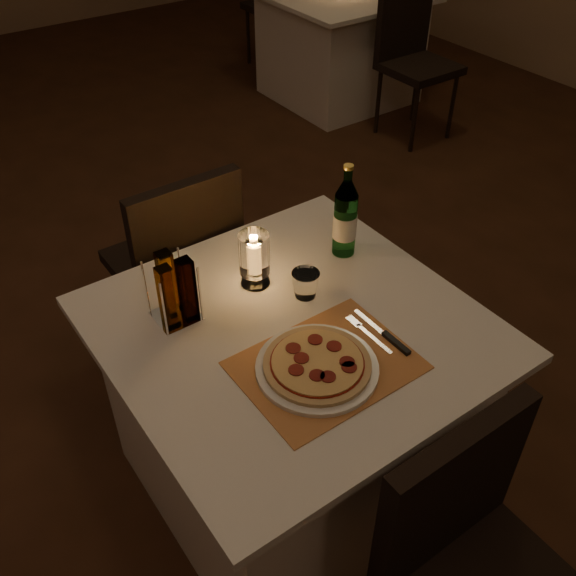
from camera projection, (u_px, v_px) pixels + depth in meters
floor at (190, 420)px, 2.48m from camera, size 8.00×10.00×0.02m
main_table at (292, 410)px, 2.03m from camera, size 1.00×1.00×0.74m
chair_near at (473, 558)px, 1.47m from camera, size 0.42×0.42×0.90m
chair_far at (179, 256)px, 2.37m from camera, size 0.42×0.42×0.90m
placemat at (326, 365)px, 1.67m from camera, size 0.45×0.34×0.00m
plate at (317, 368)px, 1.65m from camera, size 0.32×0.32×0.01m
pizza at (317, 363)px, 1.64m from camera, size 0.28×0.28×0.02m
fork at (366, 332)px, 1.77m from camera, size 0.02×0.18×0.00m
knife at (390, 338)px, 1.74m from camera, size 0.02×0.22×0.01m
tumbler at (305, 284)px, 1.87m from camera, size 0.08×0.08×0.08m
water_bottle at (345, 219)px, 1.98m from camera, size 0.08×0.08×0.31m
hurricane_candle at (254, 256)px, 1.88m from camera, size 0.09×0.09×0.18m
cruet_caddy at (174, 292)px, 1.76m from camera, size 0.12×0.12×0.21m
neighbor_table_right at (340, 46)px, 4.62m from camera, size 1.00×1.00×0.74m
neighbor_chair_ra at (412, 50)px, 4.06m from camera, size 0.42×0.42×0.90m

